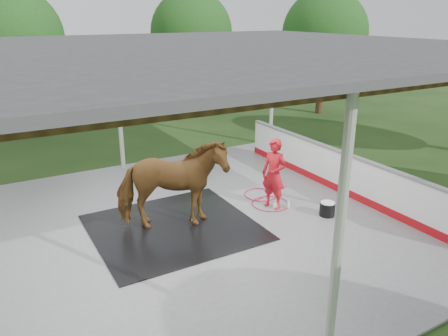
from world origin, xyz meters
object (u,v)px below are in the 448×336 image
horse (172,185)px  handler (274,174)px  dasher_board (337,171)px  wash_bucket (327,209)px

horse → handler: horse is taller
dasher_board → handler: bearing=-178.2°
handler → dasher_board: bearing=67.7°
horse → wash_bucket: bearing=-91.5°
handler → wash_bucket: (0.85, -1.06, -0.72)m
horse → wash_bucket: 3.82m
dasher_board → wash_bucket: bearing=-140.2°
horse → handler: (2.65, -0.20, -0.16)m
horse → wash_bucket: size_ratio=6.52×
handler → wash_bucket: size_ratio=4.77×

